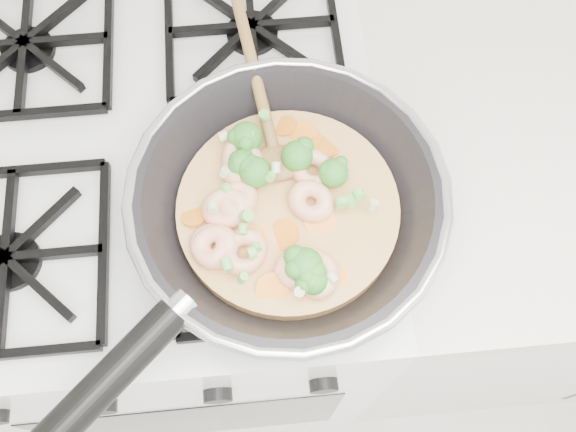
{
  "coord_description": "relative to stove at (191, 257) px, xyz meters",
  "views": [
    {
      "loc": [
        0.15,
        1.28,
        1.59
      ],
      "look_at": [
        0.17,
        1.57,
        0.93
      ],
      "focal_mm": 39.45,
      "sensor_mm": 36.0,
      "label": 1
    }
  ],
  "objects": [
    {
      "name": "stove",
      "position": [
        0.0,
        0.0,
        0.0
      ],
      "size": [
        0.6,
        0.6,
        0.92
      ],
      "color": "white",
      "rests_on": "ground"
    },
    {
      "name": "skillet",
      "position": [
        0.17,
        -0.14,
        0.5
      ],
      "size": [
        0.44,
        0.59,
        0.1
      ],
      "rotation": [
        0.0,
        0.0,
        -0.23
      ],
      "color": "black",
      "rests_on": "stove"
    }
  ]
}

